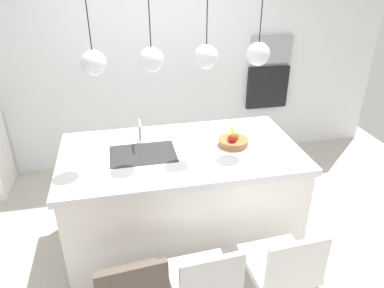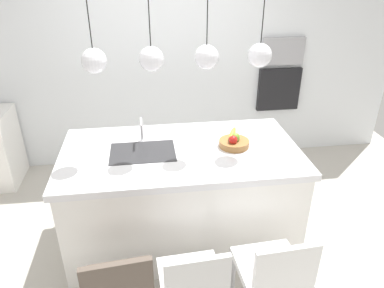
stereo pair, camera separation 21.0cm
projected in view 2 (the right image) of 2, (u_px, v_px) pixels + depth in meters
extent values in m
plane|color=#BCB7AD|center=(182.00, 234.00, 3.61)|extent=(6.60, 6.60, 0.00)
cube|color=white|center=(166.00, 63.00, 4.46)|extent=(6.00, 0.10, 2.60)
cube|color=white|center=(181.00, 197.00, 3.40)|extent=(2.02, 1.06, 0.90)
cube|color=white|center=(181.00, 153.00, 3.18)|extent=(2.08, 1.12, 0.06)
cube|color=#2D2D30|center=(143.00, 153.00, 3.13)|extent=(0.56, 0.40, 0.02)
cylinder|color=silver|center=(142.00, 129.00, 3.29)|extent=(0.02, 0.02, 0.22)
cylinder|color=silver|center=(141.00, 123.00, 3.17)|extent=(0.02, 0.16, 0.02)
cylinder|color=#9E6B38|center=(234.00, 143.00, 3.21)|extent=(0.27, 0.27, 0.06)
sphere|color=olive|center=(235.00, 137.00, 3.18)|extent=(0.09, 0.09, 0.09)
sphere|color=red|center=(233.00, 140.00, 3.14)|extent=(0.08, 0.08, 0.08)
sphere|color=orange|center=(234.00, 137.00, 3.18)|extent=(0.08, 0.08, 0.08)
ellipsoid|color=yellow|center=(233.00, 133.00, 3.21)|extent=(0.12, 0.19, 0.08)
cube|color=#9E9EA3|center=(283.00, 51.00, 4.52)|extent=(0.54, 0.08, 0.34)
cube|color=black|center=(278.00, 89.00, 4.75)|extent=(0.56, 0.08, 0.56)
cube|color=brown|center=(120.00, 288.00, 2.48)|extent=(0.49, 0.51, 0.06)
cylinder|color=#B2B2B7|center=(147.00, 284.00, 2.81)|extent=(0.04, 0.04, 0.41)
cube|color=silver|center=(191.00, 281.00, 2.54)|extent=(0.47, 0.50, 0.06)
cube|color=silver|center=(198.00, 282.00, 2.25)|extent=(0.42, 0.06, 0.39)
cylinder|color=#B2B2B7|center=(210.00, 278.00, 2.86)|extent=(0.04, 0.04, 0.41)
cylinder|color=#B2B2B7|center=(162.00, 285.00, 2.79)|extent=(0.04, 0.04, 0.41)
cube|color=white|center=(270.00, 269.00, 2.59)|extent=(0.48, 0.50, 0.06)
cube|color=white|center=(286.00, 270.00, 2.31)|extent=(0.44, 0.07, 0.37)
cylinder|color=#B2B2B7|center=(280.00, 269.00, 2.92)|extent=(0.04, 0.04, 0.44)
cylinder|color=#B2B2B7|center=(233.00, 276.00, 2.85)|extent=(0.04, 0.04, 0.44)
sphere|color=silver|center=(94.00, 61.00, 2.72)|extent=(0.19, 0.19, 0.19)
cylinder|color=black|center=(87.00, 5.00, 2.54)|extent=(0.01, 0.01, 0.60)
sphere|color=silver|center=(151.00, 59.00, 2.77)|extent=(0.19, 0.19, 0.19)
cylinder|color=black|center=(148.00, 4.00, 2.59)|extent=(0.01, 0.01, 0.60)
sphere|color=silver|center=(207.00, 57.00, 2.82)|extent=(0.19, 0.19, 0.19)
cylinder|color=black|center=(208.00, 3.00, 2.64)|extent=(0.01, 0.01, 0.60)
sphere|color=silver|center=(260.00, 55.00, 2.87)|extent=(0.19, 0.19, 0.19)
cylinder|color=black|center=(264.00, 2.00, 2.69)|extent=(0.01, 0.01, 0.60)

